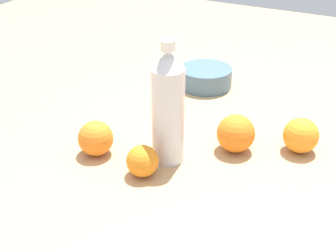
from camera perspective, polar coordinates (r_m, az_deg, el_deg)
The scene contains 7 objects.
ground_plane at distance 1.10m, azimuth -0.19°, elevation -2.25°, with size 2.40×2.40×0.00m, color tan.
water_bottle at distance 0.99m, azimuth -0.00°, elevation 2.26°, with size 0.07×0.07×0.27m.
orange_0 at distance 1.07m, azimuth 7.94°, elevation -0.87°, with size 0.08×0.08×0.08m, color orange.
orange_1 at distance 1.06m, azimuth -8.47°, elevation -1.43°, with size 0.08×0.08×0.08m, color orange.
orange_2 at distance 0.98m, azimuth -3.01°, elevation -4.12°, with size 0.07×0.07×0.07m, color orange.
orange_3 at distance 1.10m, azimuth 15.28°, elevation -1.07°, with size 0.08×0.08×0.08m, color orange.
ceramic_bowl at distance 1.38m, azimuth 4.41°, elevation 5.73°, with size 0.15×0.15×0.05m, color slate.
Camera 1 is at (-0.44, 0.83, 0.57)m, focal length 52.09 mm.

